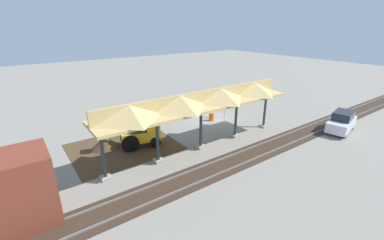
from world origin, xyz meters
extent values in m
plane|color=gray|center=(0.00, 0.00, 0.00)|extent=(120.00, 120.00, 0.00)
cube|color=#4C3823|center=(10.76, 0.78, 0.00)|extent=(8.55, 7.00, 0.01)
cube|color=#9E998E|center=(-2.47, 4.69, 0.10)|extent=(0.70, 0.70, 0.20)
cylinder|color=#2D383D|center=(-2.47, 4.69, 1.80)|extent=(0.24, 0.24, 3.60)
cube|color=#9E998E|center=(1.55, 4.69, 0.10)|extent=(0.70, 0.70, 0.20)
cylinder|color=#2D383D|center=(1.55, 4.69, 1.80)|extent=(0.24, 0.24, 3.60)
cube|color=#9E998E|center=(5.56, 4.69, 0.10)|extent=(0.70, 0.70, 0.20)
cylinder|color=#2D383D|center=(5.56, 4.69, 1.80)|extent=(0.24, 0.24, 3.60)
cube|color=#9E998E|center=(9.58, 4.69, 0.10)|extent=(0.70, 0.70, 0.20)
cylinder|color=#2D383D|center=(9.58, 4.69, 1.80)|extent=(0.24, 0.24, 3.60)
cube|color=#9E998E|center=(13.60, 4.69, 0.10)|extent=(0.70, 0.70, 0.20)
cylinder|color=#2D383D|center=(13.60, 4.69, 1.80)|extent=(0.24, 0.24, 3.60)
cube|color=tan|center=(5.56, 4.69, 3.70)|extent=(17.27, 3.20, 0.20)
cube|color=tan|center=(5.56, 4.69, 4.35)|extent=(17.27, 0.20, 1.10)
pyramid|color=tan|center=(-0.46, 4.69, 4.35)|extent=(3.61, 3.20, 1.10)
pyramid|color=tan|center=(3.55, 4.69, 4.35)|extent=(3.61, 3.20, 1.10)
pyramid|color=tan|center=(7.57, 4.69, 4.35)|extent=(3.61, 3.20, 1.10)
pyramid|color=tan|center=(11.59, 4.69, 4.35)|extent=(3.61, 3.20, 1.10)
cube|color=slate|center=(0.00, 7.32, 0.07)|extent=(60.00, 0.08, 0.15)
cube|color=slate|center=(0.00, 8.76, 0.07)|extent=(60.00, 0.08, 0.15)
cube|color=#38281E|center=(0.00, 8.04, 0.01)|extent=(60.00, 2.58, 0.03)
cylinder|color=gray|center=(-1.16, 0.28, 1.19)|extent=(0.06, 0.06, 2.37)
cylinder|color=red|center=(-1.16, 0.28, 2.18)|extent=(0.76, 0.12, 0.76)
cube|color=yellow|center=(9.49, 1.48, 0.97)|extent=(3.44, 2.14, 0.90)
cube|color=#1E262D|center=(9.68, 1.43, 2.12)|extent=(1.57, 1.48, 1.40)
cube|color=yellow|center=(8.50, 1.77, 1.67)|extent=(1.41, 1.37, 0.50)
cylinder|color=black|center=(10.21, 0.53, 0.70)|extent=(1.43, 0.68, 1.40)
cylinder|color=black|center=(10.61, 1.90, 0.70)|extent=(1.43, 0.68, 1.40)
cylinder|color=black|center=(8.26, 1.16, 0.45)|extent=(0.95, 0.54, 0.90)
cylinder|color=black|center=(8.62, 2.41, 0.45)|extent=(0.95, 0.54, 0.90)
cylinder|color=yellow|center=(11.47, 0.91, 2.08)|extent=(1.07, 0.47, 1.41)
cylinder|color=yellow|center=(12.24, 0.69, 2.13)|extent=(0.85, 0.39, 1.29)
cube|color=#47474C|center=(12.58, 0.59, 1.52)|extent=(0.80, 0.94, 0.40)
cone|color=#4C3823|center=(12.04, 0.07, 0.00)|extent=(4.84, 4.84, 1.97)
cube|color=brown|center=(18.31, 6.18, 1.94)|extent=(3.27, 2.87, 3.88)
cube|color=silver|center=(-7.61, 9.80, 0.77)|extent=(4.48, 2.61, 0.95)
cube|color=#1E232B|center=(-7.81, 9.76, 1.61)|extent=(2.63, 2.01, 0.73)
cylinder|color=black|center=(-6.41, 10.82, 0.30)|extent=(0.63, 0.32, 0.60)
cylinder|color=black|center=(-6.10, 9.38, 0.30)|extent=(0.63, 0.32, 0.60)
cylinder|color=black|center=(-9.12, 10.23, 0.30)|extent=(0.63, 0.32, 0.60)
cylinder|color=black|center=(-8.81, 8.79, 0.30)|extent=(0.63, 0.32, 0.60)
cylinder|color=orange|center=(0.59, 0.15, 0.45)|extent=(0.56, 0.56, 0.90)
camera|label=1|loc=(17.54, 20.10, 9.74)|focal=24.00mm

